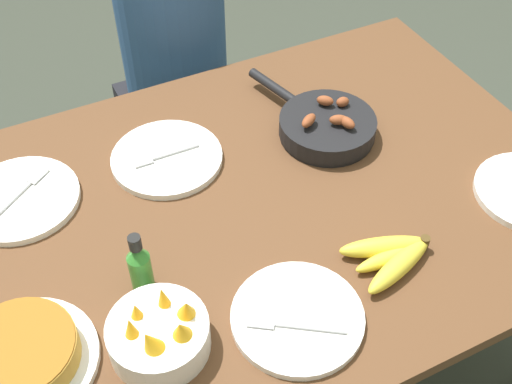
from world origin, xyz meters
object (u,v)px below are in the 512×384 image
at_px(empty_plate_near_front, 297,318).
at_px(empty_plate_far_left, 167,158).
at_px(frittata_plate_center, 22,356).
at_px(empty_plate_far_right, 20,199).
at_px(banana_bunch, 392,256).
at_px(fruit_bowl_mango, 159,334).
at_px(skillet, 326,126).
at_px(hot_sauce_bottle, 140,266).
at_px(person_figure, 178,89).

relative_size(empty_plate_near_front, empty_plate_far_left, 0.96).
height_order(frittata_plate_center, empty_plate_far_right, frittata_plate_center).
relative_size(banana_bunch, empty_plate_near_front, 0.76).
height_order(banana_bunch, fruit_bowl_mango, fruit_bowl_mango).
height_order(skillet, empty_plate_far_right, skillet).
xyz_separation_m(fruit_bowl_mango, hot_sauce_bottle, (0.01, 0.14, 0.03)).
bearing_deg(fruit_bowl_mango, frittata_plate_center, 162.49).
relative_size(empty_plate_far_right, fruit_bowl_mango, 1.42).
bearing_deg(hot_sauce_bottle, fruit_bowl_mango, -96.14).
bearing_deg(empty_plate_near_front, fruit_bowl_mango, 166.14).
bearing_deg(empty_plate_far_right, empty_plate_near_front, -53.32).
height_order(empty_plate_far_right, hot_sauce_bottle, hot_sauce_bottle).
distance_m(frittata_plate_center, empty_plate_far_right, 0.41).
relative_size(skillet, empty_plate_far_right, 1.50).
bearing_deg(skillet, empty_plate_far_right, 67.17).
xyz_separation_m(skillet, hot_sauce_bottle, (-0.54, -0.23, 0.04)).
bearing_deg(person_figure, frittata_plate_center, -124.40).
bearing_deg(hot_sauce_bottle, banana_bunch, -19.13).
relative_size(skillet, hot_sauce_bottle, 2.59).
height_order(hot_sauce_bottle, person_figure, person_figure).
bearing_deg(skillet, fruit_bowl_mango, 108.83).
xyz_separation_m(banana_bunch, fruit_bowl_mango, (-0.48, 0.02, 0.02)).
relative_size(empty_plate_near_front, hot_sauce_bottle, 1.67).
height_order(frittata_plate_center, hot_sauce_bottle, hot_sauce_bottle).
height_order(skillet, frittata_plate_center, skillet).
bearing_deg(banana_bunch, empty_plate_near_front, -171.25).
relative_size(banana_bunch, hot_sauce_bottle, 1.27).
height_order(banana_bunch, hot_sauce_bottle, hot_sauce_bottle).
relative_size(hot_sauce_bottle, person_figure, 0.12).
distance_m(empty_plate_far_left, person_figure, 0.62).
bearing_deg(hot_sauce_bottle, frittata_plate_center, -164.98).
bearing_deg(empty_plate_far_right, empty_plate_far_left, -3.21).
bearing_deg(fruit_bowl_mango, skillet, 33.57).
xyz_separation_m(empty_plate_near_front, fruit_bowl_mango, (-0.24, 0.06, 0.03)).
distance_m(banana_bunch, frittata_plate_center, 0.71).
distance_m(empty_plate_near_front, fruit_bowl_mango, 0.25).
bearing_deg(fruit_bowl_mango, person_figure, 68.01).
bearing_deg(banana_bunch, empty_plate_far_right, 141.80).
bearing_deg(empty_plate_near_front, hot_sauce_bottle, 139.43).
relative_size(banana_bunch, person_figure, 0.16).
bearing_deg(skillet, empty_plate_far_left, 62.94).
bearing_deg(frittata_plate_center, empty_plate_far_left, 42.95).
bearing_deg(fruit_bowl_mango, hot_sauce_bottle, 83.86).
bearing_deg(frittata_plate_center, empty_plate_far_right, 79.22).
xyz_separation_m(empty_plate_far_left, hot_sauce_bottle, (-0.17, -0.32, 0.06)).
xyz_separation_m(skillet, person_figure, (-0.16, 0.61, -0.25)).
distance_m(skillet, person_figure, 0.68).
distance_m(empty_plate_far_right, fruit_bowl_mango, 0.49).
xyz_separation_m(empty_plate_far_left, empty_plate_far_right, (-0.33, 0.02, 0.00)).
distance_m(skillet, fruit_bowl_mango, 0.67).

